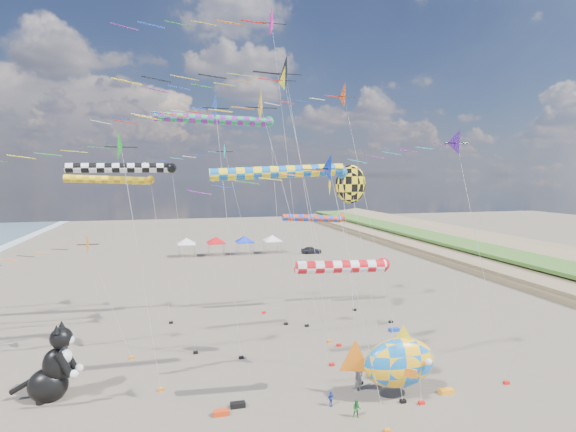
% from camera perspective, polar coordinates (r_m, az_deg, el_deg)
% --- Properties ---
extents(delta_kite_0, '(13.55, 2.40, 19.72)m').
position_cam_1_polar(delta_kite_0, '(30.73, -4.12, 13.26)').
color(delta_kite_0, gold).
rests_on(delta_kite_0, ground).
extents(delta_kite_1, '(13.00, 2.11, 22.34)m').
position_cam_1_polar(delta_kite_1, '(34.98, -1.06, 16.73)').
color(delta_kite_1, '#FFF41E').
rests_on(delta_kite_1, ground).
extents(delta_kite_2, '(15.84, 2.91, 28.50)m').
position_cam_1_polar(delta_kite_2, '(41.27, -3.99, 23.35)').
color(delta_kite_2, '#F911A1').
rests_on(delta_kite_2, ground).
extents(delta_kite_3, '(8.88, 1.73, 9.71)m').
position_cam_1_polar(delta_kite_3, '(35.98, -25.40, -4.03)').
color(delta_kite_3, orange).
rests_on(delta_kite_3, ground).
extents(delta_kite_4, '(9.92, 1.70, 17.06)m').
position_cam_1_polar(delta_kite_4, '(43.68, -8.89, 7.58)').
color(delta_kite_4, '#0CC0BF').
rests_on(delta_kite_4, ground).
extents(delta_kite_5, '(15.87, 2.94, 23.52)m').
position_cam_1_polar(delta_kite_5, '(36.08, -1.50, 17.81)').
color(delta_kite_5, black).
rests_on(delta_kite_5, ground).
extents(delta_kite_6, '(10.07, 2.04, 19.70)m').
position_cam_1_polar(delta_kite_6, '(33.15, -12.36, 12.73)').
color(delta_kite_6, blue).
rests_on(delta_kite_6, ground).
extents(delta_kite_7, '(12.10, 2.59, 22.31)m').
position_cam_1_polar(delta_kite_7, '(41.16, 7.73, 14.74)').
color(delta_kite_7, '#DA410B').
rests_on(delta_kite_7, ground).
extents(delta_kite_8, '(10.04, 1.77, 16.84)m').
position_cam_1_polar(delta_kite_8, '(29.59, 20.51, 8.05)').
color(delta_kite_8, '#491B8C').
rests_on(delta_kite_8, ground).
extents(delta_kite_9, '(9.17, 1.61, 15.11)m').
position_cam_1_polar(delta_kite_9, '(22.23, 4.09, 5.05)').
color(delta_kite_9, '#0625B3').
rests_on(delta_kite_9, ground).
extents(delta_kite_10, '(11.47, 2.20, 16.86)m').
position_cam_1_polar(delta_kite_10, '(29.50, -24.19, 7.70)').
color(delta_kite_10, '#10851B').
rests_on(delta_kite_10, ground).
extents(windsock_0, '(7.01, 0.77, 9.08)m').
position_cam_1_polar(windsock_0, '(26.17, 7.50, -6.46)').
color(windsock_0, red).
rests_on(windsock_0, ground).
extents(windsock_1, '(7.79, 0.71, 10.06)m').
position_cam_1_polar(windsock_1, '(44.40, 3.63, -0.34)').
color(windsock_1, red).
rests_on(windsock_1, ground).
extents(windsock_2, '(9.93, 0.80, 14.50)m').
position_cam_1_polar(windsock_2, '(27.55, -0.45, 5.48)').
color(windsock_2, blue).
rests_on(windsock_2, ground).
extents(windsock_3, '(8.94, 0.74, 14.81)m').
position_cam_1_polar(windsock_3, '(34.85, -19.93, 5.63)').
color(windsock_3, black).
rests_on(windsock_3, ground).
extents(windsock_4, '(8.85, 0.72, 13.89)m').
position_cam_1_polar(windsock_4, '(42.88, -21.35, 4.22)').
color(windsock_4, gold).
rests_on(windsock_4, ground).
extents(windsock_5, '(11.51, 0.87, 19.13)m').
position_cam_1_polar(windsock_5, '(40.02, -8.77, 11.91)').
color(windsock_5, '#1C9A57').
rests_on(windsock_5, ground).
extents(angelfish_kite, '(3.74, 3.02, 14.62)m').
position_cam_1_polar(angelfish_kite, '(31.05, 7.64, 3.84)').
color(angelfish_kite, yellow).
rests_on(angelfish_kite, ground).
extents(cat_inflatable, '(3.80, 2.25, 4.86)m').
position_cam_1_polar(cat_inflatable, '(32.70, -27.80, -15.96)').
color(cat_inflatable, black).
rests_on(cat_inflatable, ground).
extents(fish_inflatable, '(6.37, 3.37, 4.74)m').
position_cam_1_polar(fish_inflatable, '(30.04, 13.84, -17.62)').
color(fish_inflatable, blue).
rests_on(fish_inflatable, ground).
extents(person_adult, '(0.75, 0.61, 1.79)m').
position_cam_1_polar(person_adult, '(31.06, 8.95, -19.64)').
color(person_adult, gray).
rests_on(person_adult, ground).
extents(child_green, '(0.63, 0.58, 1.06)m').
position_cam_1_polar(child_green, '(28.30, 8.72, -23.07)').
color(child_green, '#1F762B').
rests_on(child_green, ground).
extents(child_blue, '(0.59, 0.44, 0.93)m').
position_cam_1_polar(child_blue, '(29.33, 5.45, -22.10)').
color(child_blue, '#243FB2').
rests_on(child_blue, ground).
extents(kite_bag_0, '(0.90, 0.44, 0.30)m').
position_cam_1_polar(kite_bag_0, '(42.44, 13.31, -13.87)').
color(kite_bag_0, '#123EBD').
rests_on(kite_bag_0, ground).
extents(kite_bag_1, '(0.90, 0.44, 0.30)m').
position_cam_1_polar(kite_bag_1, '(29.41, -6.40, -22.73)').
color(kite_bag_1, black).
rests_on(kite_bag_1, ground).
extents(kite_bag_2, '(0.90, 0.44, 0.30)m').
position_cam_1_polar(kite_bag_2, '(32.39, 19.46, -20.25)').
color(kite_bag_2, orange).
rests_on(kite_bag_2, ground).
extents(kite_bag_3, '(0.90, 0.44, 0.30)m').
position_cam_1_polar(kite_bag_3, '(28.72, -8.53, -23.48)').
color(kite_bag_3, red).
rests_on(kite_bag_3, ground).
extents(tent_row, '(19.20, 4.20, 3.80)m').
position_cam_1_polar(tent_row, '(79.00, -7.32, -2.69)').
color(tent_row, silver).
rests_on(tent_row, ground).
extents(parked_car, '(3.84, 1.97, 1.25)m').
position_cam_1_polar(parked_car, '(80.42, 2.98, -4.33)').
color(parked_car, '#26262D').
rests_on(parked_car, ground).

